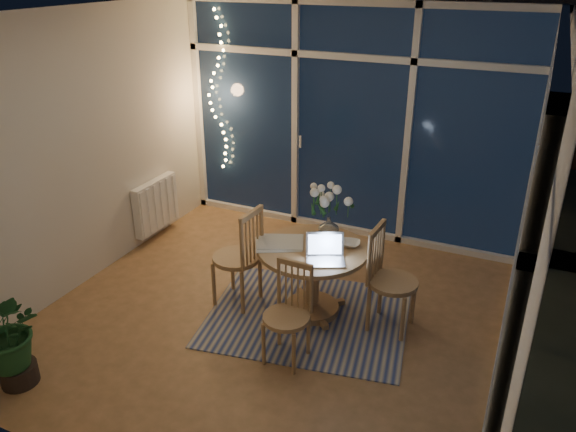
# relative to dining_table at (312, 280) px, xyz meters

# --- Properties ---
(floor) EXTENTS (4.00, 4.00, 0.00)m
(floor) POSITION_rel_dining_table_xyz_m (-0.28, -0.21, -0.33)
(floor) COLOR brown
(floor) RESTS_ON ground
(ceiling) EXTENTS (4.00, 4.00, 0.00)m
(ceiling) POSITION_rel_dining_table_xyz_m (-0.28, -0.21, 2.27)
(ceiling) COLOR white
(ceiling) RESTS_ON wall_back
(wall_back) EXTENTS (4.00, 0.04, 2.60)m
(wall_back) POSITION_rel_dining_table_xyz_m (-0.28, 1.79, 0.97)
(wall_back) COLOR silver
(wall_back) RESTS_ON floor
(wall_front) EXTENTS (4.00, 0.04, 2.60)m
(wall_front) POSITION_rel_dining_table_xyz_m (-0.28, -2.21, 0.97)
(wall_front) COLOR silver
(wall_front) RESTS_ON floor
(wall_left) EXTENTS (0.04, 4.00, 2.60)m
(wall_left) POSITION_rel_dining_table_xyz_m (-2.28, -0.21, 0.97)
(wall_left) COLOR silver
(wall_left) RESTS_ON floor
(wall_right) EXTENTS (0.04, 4.00, 2.60)m
(wall_right) POSITION_rel_dining_table_xyz_m (1.72, -0.21, 0.97)
(wall_right) COLOR silver
(wall_right) RESTS_ON floor
(window_wall_back) EXTENTS (4.00, 0.10, 2.60)m
(window_wall_back) POSITION_rel_dining_table_xyz_m (-0.28, 1.75, 0.97)
(window_wall_back) COLOR white
(window_wall_back) RESTS_ON floor
(window_wall_right) EXTENTS (0.10, 4.00, 2.60)m
(window_wall_right) POSITION_rel_dining_table_xyz_m (1.68, -0.21, 0.97)
(window_wall_right) COLOR white
(window_wall_right) RESTS_ON floor
(radiator) EXTENTS (0.10, 0.70, 0.58)m
(radiator) POSITION_rel_dining_table_xyz_m (-2.22, 0.69, 0.07)
(radiator) COLOR white
(radiator) RESTS_ON wall_left
(fairy_lights) EXTENTS (0.24, 0.10, 1.85)m
(fairy_lights) POSITION_rel_dining_table_xyz_m (-1.93, 1.67, 1.19)
(fairy_lights) COLOR #F5C562
(fairy_lights) RESTS_ON window_wall_back
(garden_patio) EXTENTS (12.00, 6.00, 0.10)m
(garden_patio) POSITION_rel_dining_table_xyz_m (0.22, 4.79, -0.39)
(garden_patio) COLOR black
(garden_patio) RESTS_ON ground
(garden_fence) EXTENTS (11.00, 0.08, 1.80)m
(garden_fence) POSITION_rel_dining_table_xyz_m (-0.28, 5.29, 0.57)
(garden_fence) COLOR #3C2916
(garden_fence) RESTS_ON ground
(neighbour_roof) EXTENTS (7.00, 3.00, 2.20)m
(neighbour_roof) POSITION_rel_dining_table_xyz_m (0.02, 8.29, 1.87)
(neighbour_roof) COLOR #303239
(neighbour_roof) RESTS_ON ground
(garden_shrubs) EXTENTS (0.90, 0.90, 0.90)m
(garden_shrubs) POSITION_rel_dining_table_xyz_m (-1.08, 3.19, 0.12)
(garden_shrubs) COLOR black
(garden_shrubs) RESTS_ON ground
(rug) EXTENTS (1.97, 1.68, 0.01)m
(rug) POSITION_rel_dining_table_xyz_m (-0.00, -0.10, -0.33)
(rug) COLOR #B7AE94
(rug) RESTS_ON floor
(dining_table) EXTENTS (1.12, 1.12, 0.66)m
(dining_table) POSITION_rel_dining_table_xyz_m (0.00, 0.00, 0.00)
(dining_table) COLOR #9D7947
(dining_table) RESTS_ON floor
(chair_left) EXTENTS (0.49, 0.49, 0.99)m
(chair_left) POSITION_rel_dining_table_xyz_m (-0.70, -0.13, 0.16)
(chair_left) COLOR #9D7947
(chair_left) RESTS_ON floor
(chair_right) EXTENTS (0.47, 0.47, 0.96)m
(chair_right) POSITION_rel_dining_table_xyz_m (0.71, 0.06, 0.15)
(chair_right) COLOR #9D7947
(chair_right) RESTS_ON floor
(chair_front) EXTENTS (0.41, 0.41, 0.85)m
(chair_front) POSITION_rel_dining_table_xyz_m (0.07, -0.71, 0.09)
(chair_front) COLOR #9D7947
(chair_front) RESTS_ON floor
(laptop) EXTENTS (0.41, 0.38, 0.23)m
(laptop) POSITION_rel_dining_table_xyz_m (0.19, -0.19, 0.45)
(laptop) COLOR silver
(laptop) RESTS_ON dining_table
(flower_vase) EXTENTS (0.23, 0.23, 0.21)m
(flower_vase) POSITION_rel_dining_table_xyz_m (0.04, 0.26, 0.44)
(flower_vase) COLOR silver
(flower_vase) RESTS_ON dining_table
(bowl) EXTENTS (0.18, 0.18, 0.04)m
(bowl) POSITION_rel_dining_table_xyz_m (0.28, 0.17, 0.35)
(bowl) COLOR white
(bowl) RESTS_ON dining_table
(newspapers) EXTENTS (0.47, 0.41, 0.01)m
(newspapers) POSITION_rel_dining_table_xyz_m (-0.27, -0.05, 0.34)
(newspapers) COLOR silver
(newspapers) RESTS_ON dining_table
(phone) EXTENTS (0.13, 0.09, 0.01)m
(phone) POSITION_rel_dining_table_xyz_m (0.14, -0.13, 0.34)
(phone) COLOR black
(phone) RESTS_ON dining_table
(potted_plant) EXTENTS (0.69, 0.65, 0.76)m
(potted_plant) POSITION_rel_dining_table_xyz_m (-1.67, -1.81, 0.05)
(potted_plant) COLOR #1A4923
(potted_plant) RESTS_ON floor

